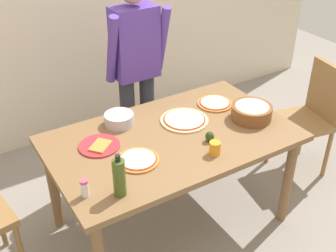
# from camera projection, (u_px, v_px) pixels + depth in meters

# --- Properties ---
(ground) EXTENTS (8.00, 8.00, 0.00)m
(ground) POSITION_uv_depth(u_px,v_px,m) (171.00, 221.00, 3.17)
(ground) COLOR gray
(dining_table) EXTENTS (1.60, 0.96, 0.76)m
(dining_table) POSITION_uv_depth(u_px,v_px,m) (172.00, 147.00, 2.81)
(dining_table) COLOR brown
(dining_table) RESTS_ON ground
(person_cook) EXTENTS (0.49, 0.25, 1.62)m
(person_cook) POSITION_uv_depth(u_px,v_px,m) (136.00, 66.00, 3.28)
(person_cook) COLOR #2D2D38
(person_cook) RESTS_ON ground
(chair_wooden_right) EXTENTS (0.46, 0.46, 0.95)m
(chair_wooden_right) POSITION_uv_depth(u_px,v_px,m) (311.00, 113.00, 3.45)
(chair_wooden_right) COLOR olive
(chair_wooden_right) RESTS_ON ground
(pizza_raw_on_board) EXTENTS (0.33, 0.33, 0.02)m
(pizza_raw_on_board) POSITION_uv_depth(u_px,v_px,m) (184.00, 120.00, 2.92)
(pizza_raw_on_board) COLOR beige
(pizza_raw_on_board) RESTS_ON dining_table
(pizza_cooked_on_tray) EXTENTS (0.26, 0.26, 0.02)m
(pizza_cooked_on_tray) POSITION_uv_depth(u_px,v_px,m) (215.00, 103.00, 3.12)
(pizza_cooked_on_tray) COLOR #C67A33
(pizza_cooked_on_tray) RESTS_ON dining_table
(pizza_second_cooked) EXTENTS (0.26, 0.26, 0.02)m
(pizza_second_cooked) POSITION_uv_depth(u_px,v_px,m) (138.00, 160.00, 2.53)
(pizza_second_cooked) COLOR #C67A33
(pizza_second_cooked) RESTS_ON dining_table
(plate_with_slice) EXTENTS (0.26, 0.26, 0.02)m
(plate_with_slice) POSITION_uv_depth(u_px,v_px,m) (100.00, 146.00, 2.66)
(plate_with_slice) COLOR red
(plate_with_slice) RESTS_ON dining_table
(popcorn_bowl) EXTENTS (0.28, 0.28, 0.11)m
(popcorn_bowl) POSITION_uv_depth(u_px,v_px,m) (252.00, 111.00, 2.92)
(popcorn_bowl) COLOR brown
(popcorn_bowl) RESTS_ON dining_table
(mixing_bowl_steel) EXTENTS (0.20, 0.20, 0.08)m
(mixing_bowl_steel) POSITION_uv_depth(u_px,v_px,m) (119.00, 119.00, 2.87)
(mixing_bowl_steel) COLOR #B7B7BC
(mixing_bowl_steel) RESTS_ON dining_table
(olive_oil_bottle) EXTENTS (0.07, 0.07, 0.26)m
(olive_oil_bottle) POSITION_uv_depth(u_px,v_px,m) (119.00, 177.00, 2.22)
(olive_oil_bottle) COLOR #47561E
(olive_oil_bottle) RESTS_ON dining_table
(cup_orange) EXTENTS (0.07, 0.07, 0.08)m
(cup_orange) POSITION_uv_depth(u_px,v_px,m) (215.00, 148.00, 2.57)
(cup_orange) COLOR orange
(cup_orange) RESTS_ON dining_table
(salt_shaker) EXTENTS (0.04, 0.04, 0.11)m
(salt_shaker) POSITION_uv_depth(u_px,v_px,m) (85.00, 188.00, 2.24)
(salt_shaker) COLOR white
(salt_shaker) RESTS_ON dining_table
(avocado) EXTENTS (0.06, 0.06, 0.07)m
(avocado) POSITION_uv_depth(u_px,v_px,m) (210.00, 137.00, 2.70)
(avocado) COLOR #2D4219
(avocado) RESTS_ON dining_table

